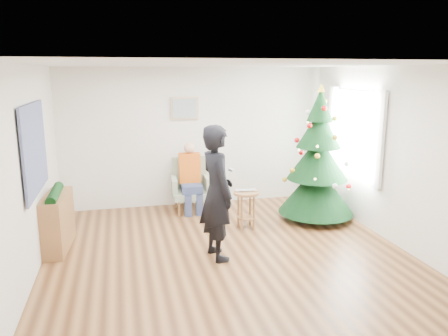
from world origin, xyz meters
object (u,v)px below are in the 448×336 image
object	(u,v)px
stool	(246,210)
console	(57,222)
christmas_tree	(318,160)
armchair	(191,192)
standing_man	(217,193)

from	to	relation	value
stool	console	distance (m)	2.88
christmas_tree	stool	distance (m)	1.51
christmas_tree	stool	world-z (taller)	christmas_tree
armchair	standing_man	size ratio (longest dim) A/B	0.53
console	stool	bearing A→B (deg)	8.36
christmas_tree	armchair	world-z (taller)	christmas_tree
stool	armchair	xyz separation A→B (m)	(-0.72, 1.14, 0.04)
standing_man	console	bearing A→B (deg)	58.97
armchair	stool	bearing A→B (deg)	-54.10
christmas_tree	standing_man	xyz separation A→B (m)	(-2.02, -1.16, -0.13)
christmas_tree	armchair	bearing A→B (deg)	154.17
armchair	console	distance (m)	2.52
stool	console	size ratio (longest dim) A/B	0.61
stool	christmas_tree	bearing A→B (deg)	6.93
christmas_tree	console	world-z (taller)	christmas_tree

